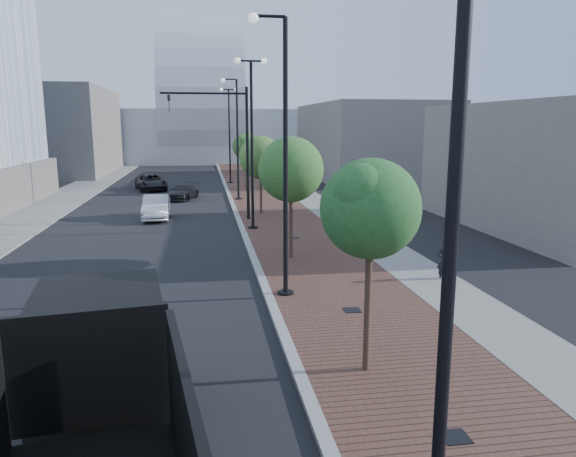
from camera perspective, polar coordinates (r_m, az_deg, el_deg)
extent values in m
cube|color=#4C2D23|center=(48.10, -2.30, 4.12)|extent=(7.00, 140.00, 0.12)
cube|color=slate|center=(48.48, 0.88, 4.19)|extent=(2.40, 140.00, 0.13)
cube|color=gray|center=(47.82, -6.48, 4.03)|extent=(0.30, 140.00, 0.14)
cube|color=slate|center=(49.00, -21.87, 3.46)|extent=(4.00, 140.00, 0.12)
cube|color=black|center=(11.26, -19.25, -11.89)|extent=(2.60, 2.68, 2.39)
cube|color=black|center=(12.94, -18.77, -12.55)|extent=(2.25, 0.75, 1.20)
cube|color=black|center=(10.16, -19.37, -18.24)|extent=(2.38, 1.04, 0.46)
cube|color=black|center=(8.73, -20.18, -13.87)|extent=(2.29, 0.42, 1.84)
cylinder|color=black|center=(11.27, -24.18, -18.21)|extent=(0.41, 1.04, 1.01)
cylinder|color=silver|center=(11.27, -24.18, -18.21)|extent=(0.38, 0.59, 0.55)
cylinder|color=black|center=(11.15, -13.81, -17.83)|extent=(0.41, 1.04, 1.01)
cylinder|color=silver|center=(11.15, -13.81, -17.83)|extent=(0.38, 0.59, 0.55)
cylinder|color=black|center=(12.68, -23.26, -14.74)|extent=(0.41, 1.04, 1.01)
cylinder|color=silver|center=(12.68, -23.26, -14.74)|extent=(0.38, 0.59, 0.55)
cylinder|color=black|center=(12.58, -14.23, -14.37)|extent=(0.41, 1.04, 1.01)
cylinder|color=silver|center=(12.58, -14.23, -14.37)|extent=(0.38, 0.59, 0.55)
imported|color=silver|center=(34.63, -13.83, 2.23)|extent=(1.66, 4.46, 1.46)
imported|color=black|center=(50.01, -14.36, 4.80)|extent=(3.45, 5.50, 1.42)
imported|color=black|center=(43.21, -11.12, 3.86)|extent=(2.79, 4.43, 1.20)
imported|color=black|center=(20.98, 16.30, -3.33)|extent=(0.68, 0.58, 1.58)
cylinder|color=black|center=(6.17, 16.97, -0.77)|extent=(0.16, 0.16, 9.00)
cylinder|color=black|center=(18.53, -0.25, -6.99)|extent=(0.56, 0.56, 0.20)
cylinder|color=black|center=(17.67, -0.27, 7.09)|extent=(0.16, 0.16, 9.00)
cylinder|color=black|center=(17.86, -1.98, 21.63)|extent=(1.00, 0.10, 0.10)
sphere|color=silver|center=(17.80, -3.70, 21.42)|extent=(0.32, 0.32, 0.32)
cylinder|color=black|center=(30.09, -3.74, 0.02)|extent=(0.56, 0.56, 0.20)
cylinder|color=black|center=(29.57, -3.85, 8.65)|extent=(0.16, 0.16, 9.00)
cylinder|color=black|center=(29.73, -3.97, 17.35)|extent=(1.40, 0.10, 0.10)
sphere|color=silver|center=(29.67, -5.38, 17.34)|extent=(0.32, 0.32, 0.32)
sphere|color=silver|center=(29.80, -2.56, 17.35)|extent=(0.32, 0.32, 0.32)
cylinder|color=black|center=(41.90, -5.27, 3.11)|extent=(0.56, 0.56, 0.20)
cylinder|color=black|center=(41.53, -5.38, 9.30)|extent=(0.16, 0.16, 9.00)
cylinder|color=black|center=(41.61, -6.21, 15.49)|extent=(1.00, 0.10, 0.10)
sphere|color=silver|center=(41.58, -6.92, 15.38)|extent=(0.32, 0.32, 0.32)
cylinder|color=black|center=(53.79, -6.13, 4.84)|extent=(0.56, 0.56, 0.20)
cylinder|color=black|center=(53.50, -6.23, 9.66)|extent=(0.16, 0.16, 9.00)
cylinder|color=black|center=(53.59, -6.34, 14.47)|extent=(1.40, 0.10, 0.10)
sphere|color=silver|center=(53.56, -7.11, 14.46)|extent=(0.32, 0.32, 0.32)
sphere|color=silver|center=(53.63, -5.57, 14.49)|extent=(0.32, 0.32, 0.32)
cylinder|color=black|center=(32.58, -4.32, 7.77)|extent=(0.18, 0.18, 8.00)
cylinder|color=black|center=(32.47, -8.95, 14.01)|extent=(5.00, 0.12, 0.12)
imported|color=black|center=(32.49, -12.54, 12.83)|extent=(0.16, 0.20, 1.00)
cylinder|color=#382619|center=(12.64, 8.47, -7.44)|extent=(0.16, 0.16, 3.71)
sphere|color=#1C531D|center=(12.14, 8.76, 2.08)|extent=(2.28, 2.28, 2.28)
sphere|color=#1C531D|center=(12.59, 10.04, 1.14)|extent=(1.60, 1.60, 1.60)
sphere|color=#1C531D|center=(11.72, 7.85, 3.62)|extent=(1.37, 1.37, 1.37)
cylinder|color=#382619|center=(23.07, 0.30, 1.07)|extent=(0.16, 0.16, 3.69)
sphere|color=#2B6121|center=(22.80, 0.31, 6.30)|extent=(2.78, 2.78, 2.78)
sphere|color=#2B6121|center=(23.18, 1.17, 5.72)|extent=(1.95, 1.95, 1.95)
sphere|color=#2B6121|center=(22.43, -0.33, 7.17)|extent=(1.67, 1.67, 1.67)
cylinder|color=#382619|center=(34.86, -2.90, 4.28)|extent=(0.16, 0.16, 3.49)
sphere|color=#376121|center=(34.68, -2.93, 7.55)|extent=(2.76, 2.76, 2.76)
sphere|color=#376121|center=(35.04, -2.33, 7.19)|extent=(1.93, 1.93, 1.93)
sphere|color=#376121|center=(34.33, -3.39, 8.10)|extent=(1.66, 1.66, 1.66)
cylinder|color=#382619|center=(46.74, -4.50, 6.10)|extent=(0.16, 0.16, 3.70)
sphere|color=#254D1A|center=(46.60, -4.53, 8.68)|extent=(2.25, 2.25, 2.25)
sphere|color=#254D1A|center=(46.95, -4.07, 8.39)|extent=(1.57, 1.57, 1.57)
sphere|color=#254D1A|center=(46.27, -4.89, 9.12)|extent=(1.35, 1.35, 1.35)
cube|color=#B2B8BD|center=(92.44, -9.10, 9.75)|extent=(50.00, 28.00, 8.00)
cube|color=slate|center=(69.77, -24.25, 9.38)|extent=(14.00, 20.00, 10.00)
cube|color=slate|center=(60.23, 8.56, 9.16)|extent=(12.00, 22.00, 8.00)
cube|color=#67625D|center=(34.07, 27.28, 5.88)|extent=(10.00, 16.00, 7.00)
cube|color=black|center=(11.11, 17.36, -20.38)|extent=(0.50, 0.50, 0.02)
cube|color=black|center=(17.04, 6.85, -8.60)|extent=(0.50, 0.50, 0.02)
cube|color=black|center=(27.40, 0.60, -0.99)|extent=(0.50, 0.50, 0.02)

